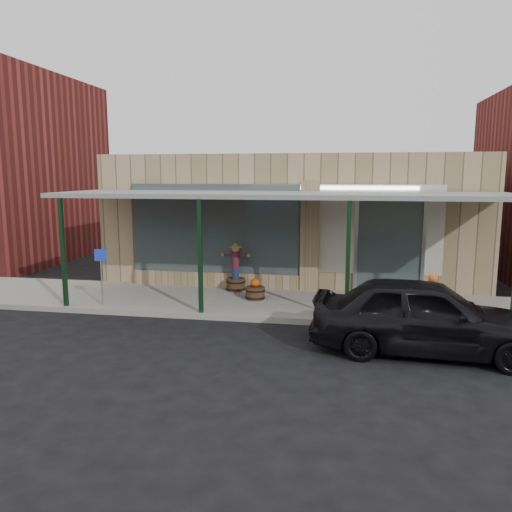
% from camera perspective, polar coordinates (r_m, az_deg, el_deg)
% --- Properties ---
extents(ground, '(120.00, 120.00, 0.00)m').
position_cam_1_polar(ground, '(10.38, 0.09, -10.89)').
color(ground, black).
rests_on(ground, ground).
extents(sidewalk, '(40.00, 3.20, 0.15)m').
position_cam_1_polar(sidewalk, '(13.76, 2.69, -5.48)').
color(sidewalk, gray).
rests_on(sidewalk, ground).
extents(storefront, '(12.00, 6.25, 4.20)m').
position_cam_1_polar(storefront, '(17.90, 4.61, 4.50)').
color(storefront, tan).
rests_on(storefront, ground).
extents(awning, '(12.00, 3.00, 3.04)m').
position_cam_1_polar(awning, '(13.28, 2.76, 6.82)').
color(awning, slate).
rests_on(awning, ground).
extents(block_buildings_near, '(61.00, 8.00, 8.00)m').
position_cam_1_polar(block_buildings_near, '(18.80, 11.18, 9.69)').
color(block_buildings_near, maroon).
rests_on(block_buildings_near, ground).
extents(barrel_scarecrow, '(0.86, 0.70, 1.44)m').
position_cam_1_polar(barrel_scarecrow, '(14.87, -2.33, -2.13)').
color(barrel_scarecrow, '#513220').
rests_on(barrel_scarecrow, sidewalk).
extents(barrel_pumpkin, '(0.61, 0.61, 0.63)m').
position_cam_1_polar(barrel_pumpkin, '(13.88, -0.10, -4.07)').
color(barrel_pumpkin, '#513220').
rests_on(barrel_pumpkin, sidewalk).
extents(handicap_sign, '(0.30, 0.12, 1.50)m').
position_cam_1_polar(handicap_sign, '(13.76, -17.28, -1.44)').
color(handicap_sign, gray).
rests_on(handicap_sign, sidewalk).
extents(parked_sedan, '(4.66, 2.15, 1.55)m').
position_cam_1_polar(parked_sedan, '(10.66, 18.77, -6.47)').
color(parked_sedan, black).
rests_on(parked_sedan, ground).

